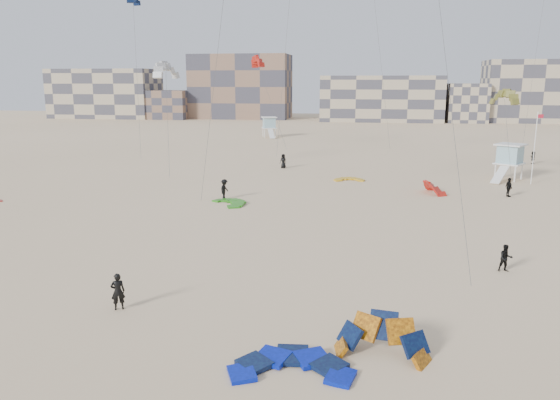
% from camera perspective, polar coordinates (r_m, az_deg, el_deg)
% --- Properties ---
extents(ground, '(320.00, 320.00, 0.00)m').
position_cam_1_polar(ground, '(26.48, -8.22, -11.81)').
color(ground, beige).
rests_on(ground, ground).
extents(kite_ground_blue, '(4.68, 4.87, 0.88)m').
position_cam_1_polar(kite_ground_blue, '(21.73, 1.20, -17.41)').
color(kite_ground_blue, '#0519C6').
rests_on(kite_ground_blue, ground).
extents(kite_ground_orange, '(4.33, 4.23, 3.73)m').
position_cam_1_polar(kite_ground_orange, '(23.13, 10.51, -15.67)').
color(kite_ground_orange, orange).
rests_on(kite_ground_orange, ground).
extents(kite_ground_green, '(5.01, 4.99, 0.71)m').
position_cam_1_polar(kite_ground_green, '(48.95, -5.28, -0.41)').
color(kite_ground_green, '#259616').
rests_on(kite_ground_green, ground).
extents(kite_ground_red_far, '(4.07, 4.01, 3.39)m').
position_cam_1_polar(kite_ground_red_far, '(55.42, 15.81, 0.68)').
color(kite_ground_red_far, red).
rests_on(kite_ground_red_far, ground).
extents(kite_ground_yellow, '(3.35, 3.49, 0.55)m').
position_cam_1_polar(kite_ground_yellow, '(60.64, 7.23, 2.04)').
color(kite_ground_yellow, orange).
rests_on(kite_ground_yellow, ground).
extents(kitesurfer_main, '(0.79, 0.70, 1.82)m').
position_cam_1_polar(kitesurfer_main, '(27.60, -16.58, -9.14)').
color(kitesurfer_main, black).
rests_on(kitesurfer_main, ground).
extents(kitesurfer_b, '(0.84, 0.68, 1.60)m').
position_cam_1_polar(kitesurfer_b, '(34.10, 22.51, -5.64)').
color(kitesurfer_b, black).
rests_on(kitesurfer_b, ground).
extents(kitesurfer_c, '(0.89, 1.30, 1.86)m').
position_cam_1_polar(kitesurfer_c, '(50.88, -5.82, 1.14)').
color(kitesurfer_c, black).
rests_on(kitesurfer_c, ground).
extents(kitesurfer_d, '(0.70, 1.15, 1.82)m').
position_cam_1_polar(kitesurfer_d, '(55.88, 22.80, 1.23)').
color(kitesurfer_d, black).
rests_on(kitesurfer_d, ground).
extents(kitesurfer_e, '(1.01, 0.82, 1.79)m').
position_cam_1_polar(kitesurfer_e, '(68.62, 0.34, 4.09)').
color(kitesurfer_e, black).
rests_on(kitesurfer_e, ground).
extents(kitesurfer_f, '(0.76, 1.62, 1.68)m').
position_cam_1_polar(kitesurfer_f, '(79.55, 24.92, 4.05)').
color(kitesurfer_f, black).
rests_on(kitesurfer_f, ground).
extents(kite_fly_grey, '(5.53, 10.87, 12.15)m').
position_cam_1_polar(kite_fly_grey, '(65.89, -11.84, 12.97)').
color(kite_fly_grey, white).
rests_on(kite_fly_grey, ground).
extents(kite_fly_olive, '(4.41, 10.33, 9.18)m').
position_cam_1_polar(kite_fly_olive, '(63.91, 22.40, 9.77)').
color(kite_fly_olive, olive).
rests_on(kite_fly_olive, ground).
extents(kite_fly_red, '(6.88, 4.45, 13.51)m').
position_cam_1_polar(kite_fly_red, '(82.00, -2.37, 14.15)').
color(kite_fly_red, red).
rests_on(kite_fly_red, ground).
extents(lifeguard_tower_near, '(3.89, 5.99, 3.98)m').
position_cam_1_polar(lifeguard_tower_near, '(65.51, 22.85, 3.68)').
color(lifeguard_tower_near, white).
rests_on(lifeguard_tower_near, ground).
extents(lifeguard_tower_far, '(3.53, 5.77, 3.90)m').
position_cam_1_polar(lifeguard_tower_far, '(106.73, -1.14, 7.63)').
color(lifeguard_tower_far, white).
rests_on(lifeguard_tower_far, ground).
extents(flagpole, '(0.62, 0.10, 7.65)m').
position_cam_1_polar(flagpole, '(63.34, 25.07, 5.09)').
color(flagpole, white).
rests_on(flagpole, ground).
extents(condo_west_a, '(30.00, 15.00, 14.00)m').
position_cam_1_polar(condo_west_a, '(171.55, -17.75, 10.55)').
color(condo_west_a, tan).
rests_on(condo_west_a, ground).
extents(condo_west_b, '(28.00, 14.00, 18.00)m').
position_cam_1_polar(condo_west_b, '(161.40, -4.10, 11.73)').
color(condo_west_b, '#7D5F4C').
rests_on(condo_west_b, ground).
extents(condo_mid, '(32.00, 16.00, 12.00)m').
position_cam_1_polar(condo_mid, '(153.05, 10.53, 10.39)').
color(condo_mid, tan).
rests_on(condo_mid, ground).
extents(condo_east, '(26.00, 14.00, 16.00)m').
position_cam_1_polar(condo_east, '(160.69, 25.19, 10.25)').
color(condo_east, tan).
rests_on(condo_east, ground).
extents(condo_fill_left, '(12.00, 10.00, 8.00)m').
position_cam_1_polar(condo_fill_left, '(161.71, -11.59, 9.74)').
color(condo_fill_left, '#7D5F4C').
rests_on(condo_fill_left, ground).
extents(condo_fill_right, '(10.00, 10.00, 10.00)m').
position_cam_1_polar(condo_fill_right, '(153.03, 18.90, 9.57)').
color(condo_fill_right, tan).
rests_on(condo_fill_right, ground).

